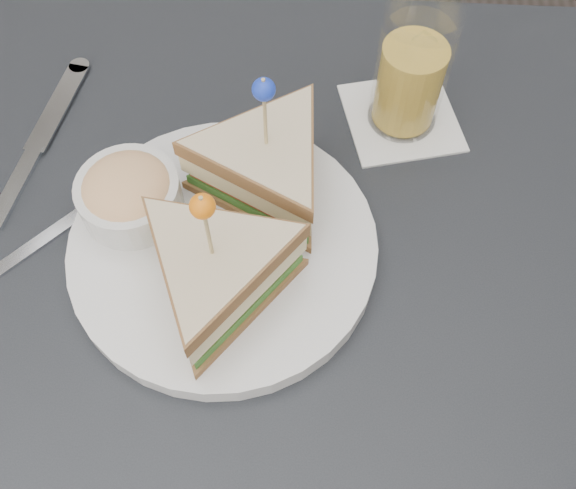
# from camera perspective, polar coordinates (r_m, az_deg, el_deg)

# --- Properties ---
(ground_plane) EXTENTS (3.50, 3.50, 0.00)m
(ground_plane) POSITION_cam_1_polar(r_m,az_deg,el_deg) (1.32, -0.48, -17.94)
(ground_plane) COLOR #3F3833
(table) EXTENTS (0.80, 0.80, 0.75)m
(table) POSITION_cam_1_polar(r_m,az_deg,el_deg) (0.68, -0.90, -6.02)
(table) COLOR black
(table) RESTS_ON ground
(plate_meal) EXTENTS (0.38, 0.38, 0.17)m
(plate_meal) POSITION_cam_1_polar(r_m,az_deg,el_deg) (0.59, -5.45, 2.00)
(plate_meal) COLOR silver
(plate_meal) RESTS_ON table
(cutlery_fork) EXTENTS (0.14, 0.15, 0.01)m
(cutlery_fork) POSITION_cam_1_polar(r_m,az_deg,el_deg) (0.67, -18.24, 2.47)
(cutlery_fork) COLOR #B4B7BF
(cutlery_fork) RESTS_ON table
(cutlery_knife) EXTENTS (0.06, 0.24, 0.01)m
(cutlery_knife) POSITION_cam_1_polar(r_m,az_deg,el_deg) (0.74, -21.35, 8.31)
(cutlery_knife) COLOR silver
(cutlery_knife) RESTS_ON table
(drink_set) EXTENTS (0.14, 0.14, 0.15)m
(drink_set) POSITION_cam_1_polar(r_m,az_deg,el_deg) (0.68, 10.87, 14.63)
(drink_set) COLOR white
(drink_set) RESTS_ON table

